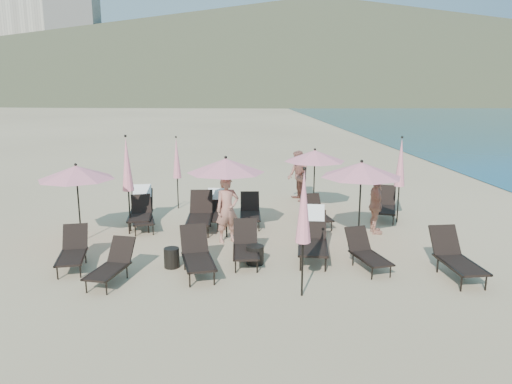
{
  "coord_description": "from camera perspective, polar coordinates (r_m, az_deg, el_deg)",
  "views": [
    {
      "loc": [
        -1.5,
        -10.86,
        4.27
      ],
      "look_at": [
        -0.44,
        3.5,
        1.1
      ],
      "focal_mm": 35.0,
      "sensor_mm": 36.0,
      "label": 1
    }
  ],
  "objects": [
    {
      "name": "lounger_1",
      "position": [
        11.42,
        -16.15,
        -7.93
      ],
      "size": [
        0.96,
        1.57,
        0.85
      ],
      "rotation": [
        0.0,
        0.0,
        -0.29
      ],
      "color": "black",
      "rests_on": "ground"
    },
    {
      "name": "lounger_6",
      "position": [
        15.6,
        -13.01,
        -1.75
      ],
      "size": [
        0.77,
        1.84,
        1.12
      ],
      "rotation": [
        0.0,
        0.0,
        0.06
      ],
      "color": "black",
      "rests_on": "ground"
    },
    {
      "name": "lounger_7",
      "position": [
        15.21,
        -12.86,
        -2.55
      ],
      "size": [
        0.9,
        1.67,
        0.91
      ],
      "rotation": [
        0.0,
        0.0,
        0.2
      ],
      "color": "black",
      "rests_on": "ground"
    },
    {
      "name": "lounger_12",
      "position": [
        15.33,
        -4.89,
        -1.94
      ],
      "size": [
        0.81,
        1.68,
        1.01
      ],
      "rotation": [
        0.0,
        0.0,
        -0.14
      ],
      "color": "black",
      "rests_on": "ground"
    },
    {
      "name": "lounger_2",
      "position": [
        11.5,
        -6.75,
        -7.07
      ],
      "size": [
        0.91,
        1.76,
        0.96
      ],
      "rotation": [
        0.0,
        0.0,
        0.17
      ],
      "color": "black",
      "rests_on": "ground"
    },
    {
      "name": "lounger_5",
      "position": [
        12.08,
        21.85,
        -6.87
      ],
      "size": [
        0.71,
        1.75,
        1.0
      ],
      "rotation": [
        0.0,
        0.0,
        0.03
      ],
      "color": "black",
      "rests_on": "ground"
    },
    {
      "name": "lounger_3",
      "position": [
        12.13,
        -1.18,
        -6.07
      ],
      "size": [
        0.66,
        1.6,
        0.91
      ],
      "rotation": [
        0.0,
        0.0,
        -0.04
      ],
      "color": "black",
      "rests_on": "ground"
    },
    {
      "name": "beachgoer_a",
      "position": [
        13.52,
        -3.29,
        -2.04
      ],
      "size": [
        0.77,
        0.64,
        1.8
      ],
      "primitive_type": "imported",
      "rotation": [
        0.0,
        0.0,
        0.37
      ],
      "color": "#B27360",
      "rests_on": "ground"
    },
    {
      "name": "umbrella_closed_3",
      "position": [
        17.16,
        -9.05,
        3.81
      ],
      "size": [
        0.29,
        0.29,
        2.51
      ],
      "color": "black",
      "rests_on": "ground"
    },
    {
      "name": "ground",
      "position": [
        11.77,
        3.42,
        -8.89
      ],
      "size": [
        800.0,
        800.0,
        0.0
      ],
      "primitive_type": "plane",
      "color": "#D6BA8C",
      "rests_on": "ground"
    },
    {
      "name": "lounger_4",
      "position": [
        12.48,
        6.5,
        -4.95
      ],
      "size": [
        1.0,
        1.98,
        1.18
      ],
      "rotation": [
        0.0,
        0.0,
        -0.17
      ],
      "color": "black",
      "rests_on": "ground"
    },
    {
      "name": "umbrella_closed_2",
      "position": [
        14.72,
        -14.53,
        3.03
      ],
      "size": [
        0.33,
        0.33,
        2.83
      ],
      "color": "black",
      "rests_on": "ground"
    },
    {
      "name": "umbrella_closed_0",
      "position": [
        9.86,
        5.46,
        -1.76
      ],
      "size": [
        0.31,
        0.31,
        2.68
      ],
      "color": "black",
      "rests_on": "ground"
    },
    {
      "name": "umbrella_open_1",
      "position": [
        13.69,
        -3.47,
        3.04
      ],
      "size": [
        2.15,
        2.15,
        2.31
      ],
      "color": "black",
      "rests_on": "ground"
    },
    {
      "name": "beachgoer_c",
      "position": [
        14.68,
        13.55,
        -1.47
      ],
      "size": [
        0.46,
        1.0,
        1.67
      ],
      "primitive_type": "imported",
      "rotation": [
        0.0,
        0.0,
        1.52
      ],
      "color": "tan",
      "rests_on": "ground"
    },
    {
      "name": "umbrella_closed_1",
      "position": [
        15.82,
        16.19,
        3.22
      ],
      "size": [
        0.32,
        0.32,
        2.7
      ],
      "color": "black",
      "rests_on": "ground"
    },
    {
      "name": "lounger_13",
      "position": [
        12.02,
        12.53,
        -6.7
      ],
      "size": [
        0.85,
        1.55,
        0.85
      ],
      "rotation": [
        0.0,
        0.0,
        0.21
      ],
      "color": "black",
      "rests_on": "ground"
    },
    {
      "name": "beachgoer_b",
      "position": [
        18.32,
        4.8,
        1.84
      ],
      "size": [
        0.87,
        1.02,
        1.85
      ],
      "primitive_type": "imported",
      "rotation": [
        0.0,
        0.0,
        -1.37
      ],
      "color": "#A26354",
      "rests_on": "ground"
    },
    {
      "name": "umbrella_open_0",
      "position": [
        14.13,
        -19.86,
        2.11
      ],
      "size": [
        2.02,
        2.02,
        2.18
      ],
      "color": "black",
      "rests_on": "ground"
    },
    {
      "name": "lounger_9",
      "position": [
        15.24,
        -0.68,
        -2.21
      ],
      "size": [
        0.67,
        1.59,
        0.9
      ],
      "rotation": [
        0.0,
        0.0,
        -0.05
      ],
      "color": "black",
      "rests_on": "ground"
    },
    {
      "name": "lounger_8",
      "position": [
        14.82,
        -6.42,
        -2.46
      ],
      "size": [
        0.77,
        1.84,
        1.04
      ],
      "rotation": [
        0.0,
        0.0,
        -0.04
      ],
      "color": "black",
      "rests_on": "ground"
    },
    {
      "name": "umbrella_open_3",
      "position": [
        16.47,
        6.73,
        4.13
      ],
      "size": [
        2.02,
        2.02,
        2.17
      ],
      "color": "black",
      "rests_on": "ground"
    },
    {
      "name": "umbrella_open_2",
      "position": [
        13.35,
        11.95,
        2.5
      ],
      "size": [
        2.14,
        2.14,
        2.3
      ],
      "color": "black",
      "rests_on": "ground"
    },
    {
      "name": "volcanic_headland",
      "position": [
        322.61,
        9.22,
        16.21
      ],
      "size": [
        690.0,
        690.0,
        55.0
      ],
      "color": "brown",
      "rests_on": "ground"
    },
    {
      "name": "lounger_11",
      "position": [
        16.46,
        14.55,
        -1.41
      ],
      "size": [
        1.14,
        1.78,
        0.96
      ],
      "rotation": [
        0.0,
        0.0,
        -0.33
      ],
      "color": "black",
      "rests_on": "ground"
    },
    {
      "name": "side_table_0",
      "position": [
        12.0,
        -9.62,
        -7.42
      ],
      "size": [
        0.36,
        0.36,
        0.47
      ],
      "primitive_type": "cylinder",
      "color": "black",
      "rests_on": "ground"
    },
    {
      "name": "lounger_0",
      "position": [
        12.54,
        -20.21,
        -6.29
      ],
      "size": [
        0.78,
        1.6,
        0.89
      ],
      "rotation": [
        0.0,
        0.0,
        0.13
      ],
      "color": "black",
      "rests_on": "ground"
    },
    {
      "name": "hotel_skyline",
      "position": [
        297.4,
        -23.11,
        15.3
      ],
      "size": [
        109.0,
        82.0,
        55.0
      ],
      "color": "beige",
      "rests_on": "ground"
    },
    {
      "name": "side_table_1",
      "position": [
        12.05,
        -0.11,
        -7.2
      ],
      "size": [
        0.43,
        0.43,
        0.45
      ],
      "primitive_type": "cylinder",
      "color": "black",
      "rests_on": "ground"
    },
    {
      "name": "lounger_10",
      "position": [
        15.31,
        6.93,
        -2.32
      ],
      "size": [
        0.75,
        1.55,
        0.86
      ],
      "rotation": [
        0.0,
        0.0,
        0.13
      ],
      "color": "black",
      "rests_on": "ground"
    }
  ]
}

